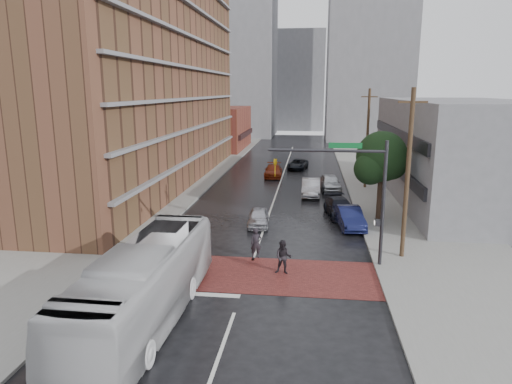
% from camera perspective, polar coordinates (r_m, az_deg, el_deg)
% --- Properties ---
extents(ground, '(160.00, 160.00, 0.00)m').
position_cam_1_polar(ground, '(24.89, -1.17, -10.67)').
color(ground, black).
rests_on(ground, ground).
extents(crosswalk, '(14.00, 5.00, 0.02)m').
position_cam_1_polar(crosswalk, '(25.35, -1.01, -10.20)').
color(crosswalk, maroon).
rests_on(crosswalk, ground).
extents(sidewalk_west, '(9.00, 90.00, 0.15)m').
position_cam_1_polar(sidewalk_west, '(50.81, -10.08, 1.35)').
color(sidewalk_west, gray).
rests_on(sidewalk_west, ground).
extents(sidewalk_east, '(9.00, 90.00, 0.15)m').
position_cam_1_polar(sidewalk_east, '(49.32, 16.42, 0.68)').
color(sidewalk_east, gray).
rests_on(sidewalk_east, ground).
extents(apartment_block, '(10.00, 44.00, 28.00)m').
position_cam_1_polar(apartment_block, '(49.90, -13.95, 17.06)').
color(apartment_block, brown).
rests_on(apartment_block, ground).
extents(storefront_west, '(8.00, 16.00, 7.00)m').
position_cam_1_polar(storefront_west, '(78.39, -4.35, 7.96)').
color(storefront_west, brown).
rests_on(storefront_west, ground).
extents(building_east, '(11.00, 26.00, 9.00)m').
position_cam_1_polar(building_east, '(44.96, 24.10, 4.71)').
color(building_east, gray).
rests_on(building_east, ground).
extents(distant_tower_west, '(18.00, 16.00, 32.00)m').
position_cam_1_polar(distant_tower_west, '(102.28, -2.90, 16.07)').
color(distant_tower_west, gray).
rests_on(distant_tower_west, ground).
extents(distant_tower_east, '(16.00, 14.00, 36.00)m').
position_cam_1_polar(distant_tower_east, '(95.59, 14.01, 17.17)').
color(distant_tower_east, gray).
rests_on(distant_tower_east, ground).
extents(distant_tower_center, '(12.00, 10.00, 24.00)m').
position_cam_1_polar(distant_tower_center, '(117.69, 5.51, 13.63)').
color(distant_tower_center, gray).
rests_on(distant_tower_center, ground).
extents(street_tree, '(4.20, 4.10, 6.90)m').
position_cam_1_polar(street_tree, '(35.43, 15.44, 3.88)').
color(street_tree, '#332319').
rests_on(street_tree, ground).
extents(signal_mast, '(6.50, 0.30, 7.20)m').
position_cam_1_polar(signal_mast, '(25.78, 12.57, 0.88)').
color(signal_mast, '#2D2D33').
rests_on(signal_mast, ground).
extents(utility_pole_near, '(1.60, 0.26, 10.00)m').
position_cam_1_polar(utility_pole_near, '(27.60, 18.42, 2.16)').
color(utility_pole_near, '#473321').
rests_on(utility_pole_near, ground).
extents(utility_pole_far, '(1.60, 0.26, 10.00)m').
position_cam_1_polar(utility_pole_far, '(47.19, 13.74, 6.55)').
color(utility_pole_far, '#473321').
rests_on(utility_pole_far, ground).
extents(transit_bus, '(3.07, 12.39, 3.44)m').
position_cam_1_polar(transit_bus, '(20.46, -13.69, -11.15)').
color(transit_bus, '#BDBDC0').
rests_on(transit_bus, ground).
extents(pedestrian_a, '(0.79, 0.65, 1.85)m').
position_cam_1_polar(pedestrian_a, '(27.32, 0.00, -6.43)').
color(pedestrian_a, black).
rests_on(pedestrian_a, ground).
extents(pedestrian_b, '(0.98, 0.80, 1.90)m').
position_cam_1_polar(pedestrian_b, '(25.11, 3.43, -8.15)').
color(pedestrian_b, black).
rests_on(pedestrian_b, ground).
extents(car_travel_a, '(1.81, 3.91, 1.30)m').
position_cam_1_polar(car_travel_a, '(33.75, 0.29, -3.18)').
color(car_travel_a, '#B5B6BE').
rests_on(car_travel_a, ground).
extents(car_travel_b, '(1.71, 4.89, 1.61)m').
position_cam_1_polar(car_travel_b, '(43.62, 6.89, 0.58)').
color(car_travel_b, '#B4B5BC').
rests_on(car_travel_b, ground).
extents(car_travel_c, '(2.15, 4.92, 1.41)m').
position_cam_1_polar(car_travel_c, '(52.87, 2.18, 2.67)').
color(car_travel_c, maroon).
rests_on(car_travel_c, ground).
extents(suv_travel, '(2.83, 4.83, 1.26)m').
position_cam_1_polar(suv_travel, '(58.22, 5.25, 3.48)').
color(suv_travel, black).
rests_on(suv_travel, ground).
extents(car_parked_near, '(2.24, 4.82, 1.53)m').
position_cam_1_polar(car_parked_near, '(33.99, 11.60, -3.13)').
color(car_parked_near, '#131742').
rests_on(car_parked_near, ground).
extents(car_parked_mid, '(2.73, 5.13, 1.41)m').
position_cam_1_polar(car_parked_mid, '(36.90, 10.42, -1.92)').
color(car_parked_mid, black).
rests_on(car_parked_mid, ground).
extents(car_parked_far, '(2.42, 4.95, 1.63)m').
position_cam_1_polar(car_parked_far, '(46.01, 9.22, 1.15)').
color(car_parked_far, '#B4B8BD').
rests_on(car_parked_far, ground).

